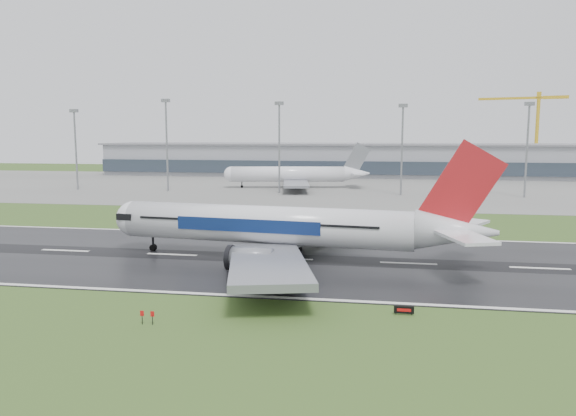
# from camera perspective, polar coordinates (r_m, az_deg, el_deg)

# --- Properties ---
(ground) EXTENTS (520.00, 520.00, 0.00)m
(ground) POSITION_cam_1_polar(r_m,az_deg,el_deg) (92.85, -0.20, -5.29)
(ground) COLOR #304C1C
(ground) RESTS_ON ground
(runway) EXTENTS (400.00, 45.00, 0.10)m
(runway) POSITION_cam_1_polar(r_m,az_deg,el_deg) (92.84, -0.20, -5.26)
(runway) COLOR black
(runway) RESTS_ON ground
(apron) EXTENTS (400.00, 130.00, 0.08)m
(apron) POSITION_cam_1_polar(r_m,az_deg,el_deg) (215.73, 5.34, 2.15)
(apron) COLOR slate
(apron) RESTS_ON ground
(terminal) EXTENTS (240.00, 36.00, 15.00)m
(terminal) POSITION_cam_1_polar(r_m,az_deg,el_deg) (274.93, 6.25, 4.89)
(terminal) COLOR gray
(terminal) RESTS_ON ground
(main_airliner) EXTENTS (70.77, 68.06, 19.01)m
(main_airliner) POSITION_cam_1_polar(r_m,az_deg,el_deg) (90.73, 0.34, 0.56)
(main_airliner) COLOR silver
(main_airliner) RESTS_ON runway
(parked_airliner) EXTENTS (64.58, 61.37, 16.61)m
(parked_airliner) POSITION_cam_1_polar(r_m,az_deg,el_deg) (211.96, 0.63, 4.35)
(parked_airliner) COLOR silver
(parked_airliner) RESTS_ON apron
(tower_crane) EXTENTS (39.92, 14.29, 40.86)m
(tower_crane) POSITION_cam_1_polar(r_m,az_deg,el_deg) (298.89, 24.21, 6.97)
(tower_crane) COLOR gold
(tower_crane) RESTS_ON ground
(runway_sign) EXTENTS (2.31, 0.56, 1.04)m
(runway_sign) POSITION_cam_1_polar(r_m,az_deg,el_deg) (66.66, 11.83, -10.27)
(runway_sign) COLOR black
(runway_sign) RESTS_ON ground
(floodmast_0) EXTENTS (0.64, 0.64, 28.31)m
(floodmast_0) POSITION_cam_1_polar(r_m,az_deg,el_deg) (219.15, -20.97, 5.46)
(floodmast_0) COLOR gray
(floodmast_0) RESTS_ON ground
(floodmast_1) EXTENTS (0.64, 0.64, 31.64)m
(floodmast_1) POSITION_cam_1_polar(r_m,az_deg,el_deg) (203.63, -12.35, 6.12)
(floodmast_1) COLOR gray
(floodmast_1) RESTS_ON ground
(floodmast_2) EXTENTS (0.64, 0.64, 30.34)m
(floodmast_2) POSITION_cam_1_polar(r_m,az_deg,el_deg) (192.36, -0.90, 6.02)
(floodmast_2) COLOR gray
(floodmast_2) RESTS_ON ground
(floodmast_3) EXTENTS (0.64, 0.64, 29.25)m
(floodmast_3) POSITION_cam_1_polar(r_m,az_deg,el_deg) (189.43, 11.63, 5.67)
(floodmast_3) COLOR gray
(floodmast_3) RESTS_ON ground
(floodmast_4) EXTENTS (0.64, 0.64, 29.51)m
(floodmast_4) POSITION_cam_1_polar(r_m,az_deg,el_deg) (194.97, 23.35, 5.29)
(floodmast_4) COLOR gray
(floodmast_4) RESTS_ON ground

